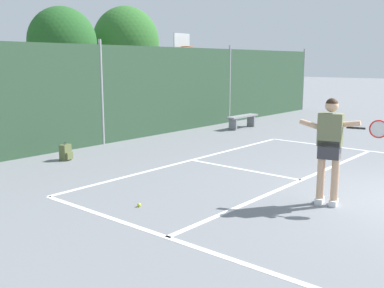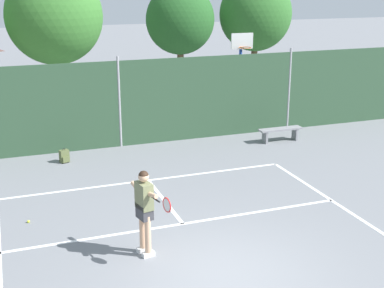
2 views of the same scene
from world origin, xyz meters
The scene contains 9 objects.
ground_plane centered at (0.00, 0.00, 0.00)m, with size 120.00×120.00×0.00m, color slate.
court_markings centered at (0.00, 0.65, 0.00)m, with size 8.30×11.10×0.01m.
chainlink_fence centered at (0.00, 9.00, 1.48)m, with size 26.09×0.09×3.10m.
basketball_hoop centered at (5.15, 10.42, 2.31)m, with size 0.90×0.67×3.55m.
treeline_backdrop centered at (-0.67, 19.27, 3.68)m, with size 24.64×4.29×6.15m.
tennis_player centered at (-1.19, 1.37, 1.11)m, with size 0.47×1.39×1.85m.
tennis_ball centered at (-3.41, 3.78, 0.03)m, with size 0.07×0.07×0.07m, color #CCE033.
backpack_olive centered at (-2.05, 7.93, 0.19)m, with size 0.32×0.31×0.46m.
courtside_bench centered at (5.44, 7.63, 0.36)m, with size 1.60×0.36×0.48m.
Camera 2 is at (-3.71, -8.33, 5.51)m, focal length 49.84 mm.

